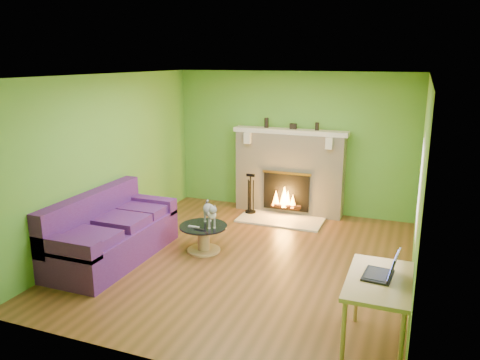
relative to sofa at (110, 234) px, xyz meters
The scene contains 22 objects.
floor 2.00m from the sofa, 19.01° to the left, with size 5.00×5.00×0.00m, color brown.
ceiling 2.97m from the sofa, 19.01° to the left, with size 5.00×5.00×0.00m, color white.
wall_back 3.76m from the sofa, 59.41° to the left, with size 5.00×5.00×0.00m, color #599631.
wall_front 2.79m from the sofa, 45.07° to the right, with size 5.00×5.00×0.00m, color #599631.
wall_left 1.20m from the sofa, 121.64° to the left, with size 5.00×5.00×0.00m, color #599631.
wall_right 4.26m from the sofa, ahead, with size 5.00×5.00×0.00m, color #599631.
window_frame 4.27m from the sofa, ahead, with size 1.20×1.20×0.00m, color silver.
window_pane 4.26m from the sofa, ahead, with size 1.06×1.06×0.00m, color white.
fireplace 3.51m from the sofa, 57.86° to the left, with size 2.10×0.46×1.58m.
hearth 3.09m from the sofa, 52.73° to the left, with size 1.50×0.75×0.03m, color #C3B4A0.
mantel 3.66m from the sofa, 57.69° to the left, with size 2.10×0.28×0.08m, color beige.
sofa is the anchor object (origin of this frame).
coffee_table 1.36m from the sofa, 31.29° to the left, with size 0.72×0.72×0.40m.
desk 3.93m from the sofa, 13.64° to the right, with size 0.60×1.04×0.77m.
cat 1.47m from the sofa, 31.33° to the left, with size 0.22×0.61×0.38m, color slate, non-canonical shape.
remote_silver 1.21m from the sofa, 28.89° to the left, with size 0.17×0.04×0.02m, color gray.
remote_black 1.29m from the sofa, 23.98° to the left, with size 0.16×0.04×0.02m, color black.
laptop 3.92m from the sofa, 12.99° to the right, with size 0.31×0.35×0.26m, color black, non-canonical shape.
fire_tools 2.87m from the sofa, 64.66° to the left, with size 0.20×0.20×0.74m, color black, non-canonical shape.
mantel_vase_left 3.53m from the sofa, 64.78° to the left, with size 0.08×0.08×0.18m, color black.
mantel_vase_right 3.99m from the sofa, 51.74° to the left, with size 0.07×0.07×0.14m, color black.
mantel_box 3.74m from the sofa, 57.28° to the left, with size 0.12×0.08×0.10m, color black.
Camera 1 is at (2.17, -5.86, 2.81)m, focal length 35.00 mm.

